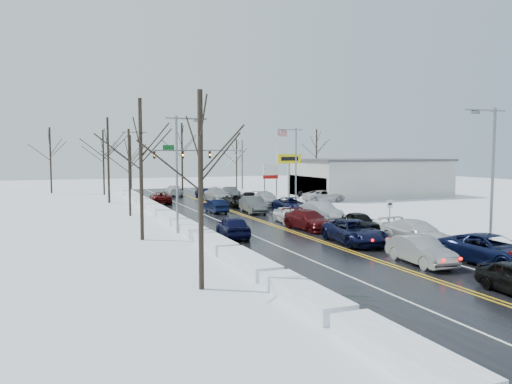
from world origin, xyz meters
name	(u,v)px	position (x,y,z in m)	size (l,w,h in m)	color
ground	(260,221)	(0.00, 0.00, 0.00)	(160.00, 160.00, 0.00)	white
road_surface	(252,218)	(0.00, 2.00, 0.01)	(14.00, 84.00, 0.01)	black
snow_bank_left	(173,222)	(-7.60, 2.00, 0.00)	(1.51, 72.00, 0.68)	white
snow_bank_right	(323,215)	(7.60, 2.00, 0.00)	(1.51, 72.00, 0.68)	white
traffic_signal_mast	(209,157)	(3.45, 27.99, 5.48)	(13.28, 0.39, 8.00)	slate
tires_plus_sign	(289,162)	(10.50, 15.99, 4.99)	(3.20, 0.34, 6.00)	slate
used_vehicles_sign	(271,173)	(10.50, 22.00, 3.32)	(2.20, 0.22, 4.65)	slate
speed_limit_sign	(390,209)	(8.20, -8.00, 1.63)	(0.55, 0.09, 2.35)	slate
flagpole	(278,154)	(15.17, 30.00, 5.93)	(1.87, 1.20, 10.00)	silver
dealership_building	(369,178)	(23.98, 18.00, 2.66)	(20.40, 12.40, 5.30)	beige
streetlight_se	(491,167)	(8.30, -18.00, 5.31)	(3.20, 0.25, 9.00)	slate
streetlight_ne	(294,160)	(8.30, 10.00, 5.31)	(3.20, 0.25, 9.00)	slate
streetlight_sw	(179,164)	(-8.30, -4.00, 5.31)	(3.20, 0.25, 9.00)	slate
streetlight_nw	(130,159)	(-8.30, 24.00, 5.31)	(3.20, 0.25, 9.00)	slate
tree_left_a	(200,151)	(-11.00, -20.00, 6.29)	(3.60, 3.60, 9.00)	#2D231C
tree_left_b	(141,141)	(-11.50, -6.00, 6.99)	(4.00, 4.00, 10.00)	#2D231C
tree_left_c	(129,155)	(-10.50, 8.00, 5.94)	(3.40, 3.40, 8.50)	#2D231C
tree_left_d	(108,143)	(-11.20, 22.00, 7.33)	(4.20, 4.20, 10.50)	#2D231C
tree_left_e	(103,149)	(-10.80, 34.00, 6.64)	(3.80, 3.80, 9.50)	#2D231C
tree_far_a	(50,147)	(-18.00, 40.00, 6.99)	(4.00, 4.00, 10.00)	#2D231C
tree_far_b	(131,152)	(-6.00, 41.00, 6.29)	(3.60, 3.60, 9.00)	#2D231C
tree_far_c	(182,143)	(2.00, 39.00, 7.68)	(4.40, 4.40, 11.00)	#2D231C
tree_far_d	(237,154)	(12.00, 40.50, 5.94)	(3.40, 3.40, 8.50)	#2D231C
tree_far_e	(316,146)	(28.00, 41.00, 7.33)	(4.20, 4.20, 10.50)	#2D231C
queued_car_1	(420,264)	(1.68, -19.59, 0.00)	(1.64, 4.71, 1.55)	gray
queued_car_2	(354,244)	(1.73, -12.85, 0.00)	(2.68, 5.81, 1.62)	black
queued_car_3	(309,230)	(1.73, -6.16, 0.00)	(2.21, 5.43, 1.58)	#43080C
queued_car_4	(287,223)	(1.79, -2.01, 0.00)	(1.68, 4.17, 1.42)	white
queued_car_5	(253,213)	(1.62, 5.86, 0.00)	(1.78, 5.09, 1.68)	#45484A
queued_car_6	(236,207)	(1.82, 11.71, 0.00)	(2.27, 4.93, 1.37)	black
queued_car_7	(218,202)	(1.64, 18.22, 0.00)	(2.34, 5.76, 1.67)	#A2A4A9
queued_car_8	(204,197)	(1.77, 25.03, 0.00)	(1.61, 4.01, 1.37)	black
queued_car_10	(491,265)	(5.27, -21.11, 0.00)	(2.77, 6.01, 1.67)	black
queued_car_11	(417,245)	(5.25, -14.94, 0.00)	(2.33, 5.74, 1.67)	silver
queued_car_12	(360,231)	(5.18, -8.28, 0.00)	(1.75, 4.35, 1.48)	black
queued_car_13	(321,220)	(5.35, -1.69, 0.00)	(1.78, 5.12, 1.69)	#9FA1A6
queued_car_14	(293,213)	(5.37, 4.32, 0.00)	(2.64, 5.72, 1.59)	black
queued_car_15	(266,206)	(5.43, 11.49, 0.00)	(2.25, 5.53, 1.60)	#A2A4AA
queued_car_16	(250,202)	(5.25, 16.25, 0.00)	(1.60, 3.97, 1.35)	black
queued_car_17	(231,197)	(5.33, 23.96, 0.00)	(1.50, 4.30, 1.42)	#444649
oncoming_car_0	(216,213)	(-1.91, 7.45, 0.00)	(1.47, 4.20, 1.38)	black
oncoming_car_1	(161,203)	(-5.43, 18.79, 0.00)	(2.36, 5.12, 1.42)	#4F0A0B
oncoming_car_2	(174,196)	(-1.72, 28.67, 0.00)	(2.13, 5.25, 1.52)	silver
oncoming_car_3	(233,237)	(-5.16, -7.42, 0.00)	(1.93, 4.80, 1.64)	black
parked_car_0	(324,202)	(13.94, 13.01, 0.00)	(2.48, 5.38, 1.49)	silver
parked_car_1	(335,199)	(17.04, 15.53, 0.00)	(2.04, 5.01, 1.46)	#3B3E40
parked_car_2	(302,196)	(15.05, 21.29, 0.00)	(1.96, 4.87, 1.66)	black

